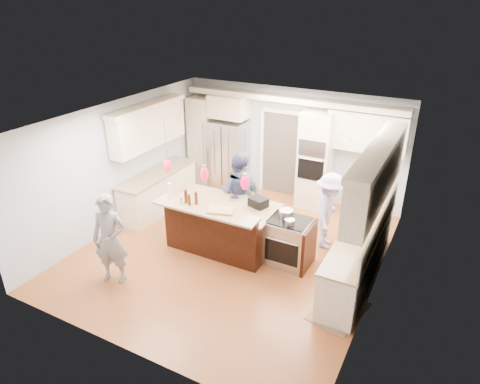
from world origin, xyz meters
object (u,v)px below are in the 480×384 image
object	(u,v)px
kitchen_island	(223,225)
person_bar_end	(110,239)
island_range	(290,242)
person_far_left	(238,193)
refrigerator	(228,155)

from	to	relation	value
kitchen_island	person_bar_end	world-z (taller)	person_bar_end
island_range	person_bar_end	bearing A→B (deg)	-142.70
kitchen_island	island_range	size ratio (longest dim) A/B	2.28
island_range	person_far_left	world-z (taller)	person_far_left
person_bar_end	person_far_left	world-z (taller)	person_far_left
refrigerator	person_far_left	world-z (taller)	refrigerator
kitchen_island	island_range	bearing A→B (deg)	3.05
island_range	person_far_left	size ratio (longest dim) A/B	0.53
refrigerator	kitchen_island	size ratio (longest dim) A/B	0.86
person_bar_end	person_far_left	xyz separation A→B (m)	(1.09, 2.65, 0.03)
person_bar_end	island_range	bearing A→B (deg)	17.74
island_range	refrigerator	bearing A→B (deg)	137.41
refrigerator	person_bar_end	xyz separation A→B (m)	(0.15, -4.44, -0.07)
refrigerator	kitchen_island	distance (m)	2.91
kitchen_island	person_bar_end	bearing A→B (deg)	-121.58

